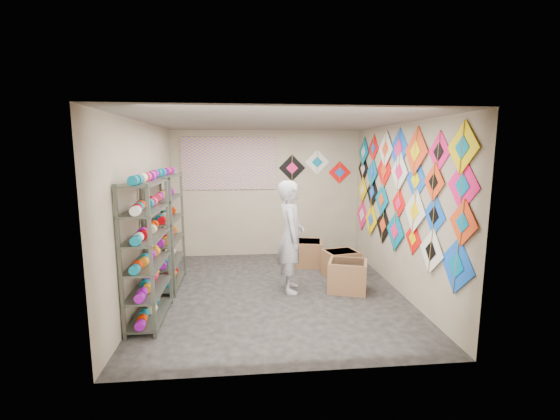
{
  "coord_description": "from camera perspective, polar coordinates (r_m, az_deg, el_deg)",
  "views": [
    {
      "loc": [
        -0.5,
        -5.79,
        2.28
      ],
      "look_at": [
        0.1,
        0.3,
        1.3
      ],
      "focal_mm": 24.0,
      "sensor_mm": 36.0,
      "label": 1
    }
  ],
  "objects": [
    {
      "name": "string_spools",
      "position": [
        5.87,
        -18.14,
        -3.51
      ],
      "size": [
        0.12,
        2.36,
        0.12
      ],
      "color": "#FF2653",
      "rests_on": "ground"
    },
    {
      "name": "room_walls",
      "position": [
        5.84,
        -0.69,
        2.86
      ],
      "size": [
        4.5,
        4.5,
        4.5
      ],
      "color": "tan",
      "rests_on": "ground"
    },
    {
      "name": "shelf_rack_front",
      "position": [
        5.27,
        -19.6,
        -6.04
      ],
      "size": [
        0.4,
        1.1,
        1.9
      ],
      "primitive_type": "cube",
      "color": "#4C5147",
      "rests_on": "ground"
    },
    {
      "name": "shopkeeper",
      "position": [
        6.03,
        1.66,
        -4.08
      ],
      "size": [
        0.72,
        0.52,
        1.81
      ],
      "primitive_type": "imported",
      "rotation": [
        0.0,
        0.0,
        1.51
      ],
      "color": "#BCBCBC",
      "rests_on": "ground"
    },
    {
      "name": "kite_wall_display",
      "position": [
        6.33,
        17.48,
        2.85
      ],
      "size": [
        0.06,
        4.27,
        2.07
      ],
      "color": "blue",
      "rests_on": "room_walls"
    },
    {
      "name": "carton_c",
      "position": [
        7.53,
        4.38,
        -6.57
      ],
      "size": [
        0.62,
        0.66,
        0.5
      ],
      "primitive_type": "cube",
      "rotation": [
        0.0,
        0.0,
        -0.2
      ],
      "color": "brown",
      "rests_on": "ground"
    },
    {
      "name": "shelf_rack_back",
      "position": [
        6.51,
        -16.87,
        -3.09
      ],
      "size": [
        0.4,
        1.1,
        1.9
      ],
      "primitive_type": "cube",
      "color": "#4C5147",
      "rests_on": "ground"
    },
    {
      "name": "carton_b",
      "position": [
        6.97,
        9.24,
        -8.06
      ],
      "size": [
        0.67,
        0.59,
        0.47
      ],
      "primitive_type": "cube",
      "rotation": [
        0.0,
        0.0,
        0.22
      ],
      "color": "brown",
      "rests_on": "ground"
    },
    {
      "name": "carton_a",
      "position": [
        6.29,
        10.25,
        -9.87
      ],
      "size": [
        0.74,
        0.67,
        0.5
      ],
      "primitive_type": "cube",
      "rotation": [
        0.0,
        0.0,
        -0.34
      ],
      "color": "brown",
      "rests_on": "ground"
    },
    {
      "name": "back_wall_kites",
      "position": [
        8.18,
        5.21,
        6.49
      ],
      "size": [
        1.59,
        0.02,
        0.74
      ],
      "color": "black",
      "rests_on": "room_walls"
    },
    {
      "name": "poster",
      "position": [
        8.03,
        -7.82,
        7.01
      ],
      "size": [
        2.0,
        0.01,
        1.1
      ],
      "primitive_type": "cube",
      "color": "#6B55B9",
      "rests_on": "room_walls"
    },
    {
      "name": "ground",
      "position": [
        6.24,
        -0.66,
        -12.33
      ],
      "size": [
        4.5,
        4.5,
        0.0
      ],
      "primitive_type": "plane",
      "color": "black"
    }
  ]
}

